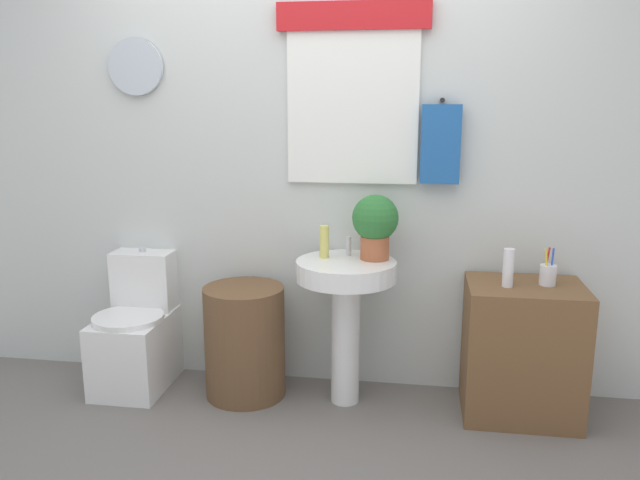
% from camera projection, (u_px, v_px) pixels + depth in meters
% --- Properties ---
extents(back_wall, '(4.40, 0.18, 2.60)m').
position_uv_depth(back_wall, '(316.00, 150.00, 3.41)').
color(back_wall, silver).
rests_on(back_wall, ground_plane).
extents(toilet, '(0.38, 0.51, 0.76)m').
position_uv_depth(toilet, '(137.00, 335.00, 3.52)').
color(toilet, white).
rests_on(toilet, ground_plane).
extents(laundry_hamper, '(0.43, 0.43, 0.61)m').
position_uv_depth(laundry_hamper, '(245.00, 341.00, 3.39)').
color(laundry_hamper, brown).
rests_on(laundry_hamper, ground_plane).
extents(pedestal_sink, '(0.51, 0.51, 0.77)m').
position_uv_depth(pedestal_sink, '(346.00, 297.00, 3.25)').
color(pedestal_sink, white).
rests_on(pedestal_sink, ground_plane).
extents(faucet, '(0.03, 0.03, 0.10)m').
position_uv_depth(faucet, '(349.00, 246.00, 3.31)').
color(faucet, silver).
rests_on(faucet, pedestal_sink).
extents(wooden_cabinet, '(0.57, 0.44, 0.68)m').
position_uv_depth(wooden_cabinet, '(522.00, 350.00, 3.17)').
color(wooden_cabinet, brown).
rests_on(wooden_cabinet, ground_plane).
extents(soap_bottle, '(0.05, 0.05, 0.17)m').
position_uv_depth(soap_bottle, '(324.00, 242.00, 3.26)').
color(soap_bottle, '#DBD166').
rests_on(soap_bottle, pedestal_sink).
extents(potted_plant, '(0.24, 0.24, 0.33)m').
position_uv_depth(potted_plant, '(375.00, 223.00, 3.21)').
color(potted_plant, '#AD5B38').
rests_on(potted_plant, pedestal_sink).
extents(lotion_bottle, '(0.05, 0.05, 0.19)m').
position_uv_depth(lotion_bottle, '(508.00, 268.00, 3.05)').
color(lotion_bottle, white).
rests_on(lotion_bottle, wooden_cabinet).
extents(toothbrush_cup, '(0.08, 0.08, 0.19)m').
position_uv_depth(toothbrush_cup, '(548.00, 274.00, 3.09)').
color(toothbrush_cup, silver).
rests_on(toothbrush_cup, wooden_cabinet).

